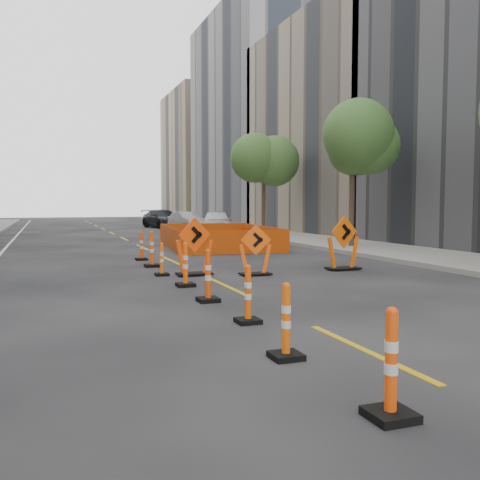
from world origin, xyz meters
name	(u,v)px	position (x,y,z in m)	size (l,w,h in m)	color
ground_plane	(300,321)	(0.00, 0.00, 0.00)	(140.00, 140.00, 0.00)	black
sidewalk_right	(363,247)	(9.00, 12.00, 0.07)	(4.00, 90.00, 0.15)	gray
bld_right_c	(369,130)	(17.00, 23.80, 7.00)	(12.00, 16.00, 14.00)	gray
bld_right_d	(274,121)	(17.00, 40.20, 10.00)	(12.00, 18.00, 20.00)	gray
bld_right_e	(217,157)	(17.00, 58.60, 8.00)	(12.00, 14.00, 16.00)	tan
tree_r_b	(353,144)	(8.40, 12.00, 4.53)	(2.80, 2.80, 5.95)	#382B1E
tree_r_c	(264,161)	(8.40, 22.00, 4.53)	(2.80, 2.80, 5.95)	#382B1E
channelizer_0	(391,363)	(-1.08, -4.05, 0.53)	(0.42, 0.42, 1.06)	#EB4409
channelizer_1	(286,321)	(-1.18, -1.96, 0.50)	(0.39, 0.39, 1.00)	#E25309
channelizer_2	(248,294)	(-0.91, 0.14, 0.49)	(0.39, 0.39, 0.99)	#DF4B09
channelizer_3	(208,275)	(-0.99, 2.23, 0.54)	(0.43, 0.43, 1.08)	#DF4209
channelizer_4	(185,264)	(-0.93, 4.32, 0.54)	(0.42, 0.42, 1.08)	#FF4E0A
channelizer_5	(162,259)	(-1.08, 6.41, 0.46)	(0.36, 0.36, 0.92)	#F05E0A
channelizer_6	(152,249)	(-0.96, 8.50, 0.57)	(0.45, 0.45, 1.13)	#E24909
channelizer_7	(141,246)	(-0.94, 10.60, 0.50)	(0.40, 0.40, 1.00)	#D93C09
chevron_sign_left	(194,246)	(-0.22, 6.15, 0.81)	(1.08, 0.65, 1.62)	#FA4A0A
chevron_sign_center	(255,250)	(1.38, 5.59, 0.71)	(0.95, 0.57, 1.42)	#FA550A
chevron_sign_right	(343,243)	(4.30, 5.81, 0.82)	(1.10, 0.66, 1.64)	#DA5309
safety_fence	(217,236)	(3.31, 15.30, 0.47)	(4.39, 7.48, 0.93)	#DB560B
parked_car_near	(217,223)	(5.84, 23.37, 0.79)	(1.87, 4.66, 1.59)	silver
parked_car_mid	(188,221)	(5.44, 29.04, 0.69)	(1.46, 4.19, 1.38)	#999A9E
parked_car_far	(163,219)	(4.72, 34.26, 0.73)	(2.05, 5.04, 1.46)	black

